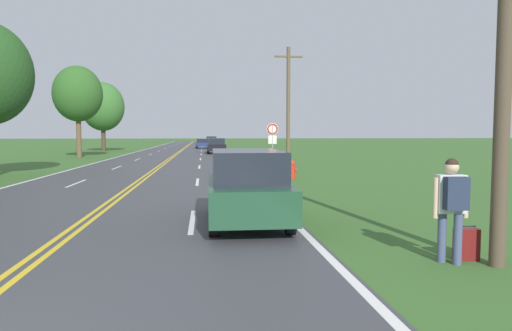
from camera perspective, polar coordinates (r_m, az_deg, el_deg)
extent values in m
cube|color=white|center=(11.14, -7.98, -6.90)|extent=(0.12, 3.00, 0.00)
cube|color=white|center=(20.05, -7.33, -2.04)|extent=(0.12, 3.00, 0.00)
cube|color=white|center=(29.01, -7.09, -0.18)|extent=(0.12, 3.00, 0.00)
cube|color=white|center=(37.99, -6.96, 0.81)|extent=(0.12, 3.00, 0.00)
cube|color=white|center=(46.98, -6.88, 1.41)|extent=(0.12, 3.00, 0.00)
cube|color=white|center=(55.97, -6.82, 1.83)|extent=(0.12, 3.00, 0.00)
cube|color=white|center=(64.97, -6.78, 2.12)|extent=(0.12, 3.00, 0.00)
cube|color=white|center=(73.96, -6.75, 2.35)|extent=(0.12, 3.00, 0.00)
cube|color=white|center=(82.96, -6.73, 2.53)|extent=(0.12, 3.00, 0.00)
cube|color=white|center=(91.96, -6.71, 2.67)|extent=(0.12, 3.00, 0.00)
cube|color=white|center=(100.96, -6.70, 2.78)|extent=(0.12, 3.00, 0.00)
cube|color=white|center=(109.95, -6.68, 2.88)|extent=(0.12, 3.00, 0.00)
cube|color=white|center=(20.75, -21.53, -2.08)|extent=(0.12, 3.00, 0.00)
cube|color=white|center=(29.50, -17.01, -0.25)|extent=(0.12, 3.00, 0.00)
cube|color=white|center=(38.37, -14.57, 0.74)|extent=(0.12, 3.00, 0.00)
cube|color=white|center=(47.29, -13.05, 1.36)|extent=(0.12, 3.00, 0.00)
cube|color=white|center=(56.23, -12.02, 1.78)|extent=(0.12, 3.00, 0.00)
cube|color=white|center=(65.19, -11.26, 2.08)|extent=(0.12, 3.00, 0.00)
cube|color=white|center=(74.16, -10.69, 2.31)|extent=(0.12, 3.00, 0.00)
cube|color=white|center=(83.13, -10.24, 2.49)|extent=(0.12, 3.00, 0.00)
cube|color=white|center=(92.11, -9.88, 2.64)|extent=(0.12, 3.00, 0.00)
cube|color=white|center=(101.10, -9.58, 2.76)|extent=(0.12, 3.00, 0.00)
cube|color=white|center=(110.08, -9.34, 2.86)|extent=(0.12, 3.00, 0.00)
cylinder|color=#475175|center=(8.17, 22.21, -8.29)|extent=(0.14, 0.14, 0.83)
cylinder|color=#475175|center=(8.11, 23.89, -8.43)|extent=(0.14, 0.14, 0.83)
cube|color=silver|center=(8.02, 23.19, -3.29)|extent=(0.46, 0.22, 0.62)
sphere|color=beige|center=(7.98, 23.27, -0.19)|extent=(0.22, 0.22, 0.22)
sphere|color=#2D2319|center=(7.97, 23.28, 0.09)|extent=(0.21, 0.21, 0.21)
cylinder|color=beige|center=(7.92, 21.56, -3.78)|extent=(0.09, 0.09, 0.66)
cylinder|color=beige|center=(8.14, 24.75, -3.67)|extent=(0.09, 0.09, 0.66)
cube|color=#232D47|center=(7.85, 23.77, -3.22)|extent=(0.37, 0.20, 0.52)
cube|color=maroon|center=(8.47, 24.81, -8.96)|extent=(0.42, 0.18, 0.53)
cylinder|color=black|center=(8.41, 24.87, -6.92)|extent=(0.29, 0.04, 0.02)
cylinder|color=red|center=(21.46, 4.50, -0.79)|extent=(0.32, 0.32, 0.65)
sphere|color=red|center=(21.43, 4.51, 0.25)|extent=(0.30, 0.30, 0.30)
cylinder|color=red|center=(21.49, 5.02, -0.59)|extent=(0.08, 0.11, 0.11)
cylinder|color=red|center=(21.41, 3.98, -0.60)|extent=(0.08, 0.11, 0.11)
cylinder|color=gray|center=(23.69, 2.06, 2.04)|extent=(0.07, 0.07, 2.60)
cylinder|color=silver|center=(23.66, 2.07, 4.58)|extent=(0.60, 0.02, 0.60)
torus|color=red|center=(23.65, 2.08, 4.59)|extent=(0.55, 0.07, 0.55)
cube|color=silver|center=(23.66, 2.07, 3.25)|extent=(0.44, 0.02, 0.44)
cylinder|color=brown|center=(29.61, 4.05, 7.28)|extent=(0.24, 0.24, 7.62)
cube|color=brown|center=(29.96, 4.08, 13.42)|extent=(1.80, 0.12, 0.10)
cylinder|color=brown|center=(43.05, -21.27, 3.45)|extent=(0.42, 0.42, 3.80)
ellipsoid|color=#2D5B23|center=(43.19, -21.39, 8.35)|extent=(4.21, 4.21, 4.84)
cylinder|color=#473828|center=(57.49, -18.52, 3.28)|extent=(0.50, 0.50, 3.20)
ellipsoid|color=#386B2D|center=(57.58, -18.61, 6.99)|extent=(5.00, 5.00, 5.76)
cylinder|color=black|center=(9.63, 4.26, -6.76)|extent=(0.21, 0.63, 0.63)
cylinder|color=black|center=(9.49, -5.33, -6.94)|extent=(0.21, 0.63, 0.63)
cylinder|color=black|center=(12.18, 2.10, -4.48)|extent=(0.21, 0.63, 0.63)
cylinder|color=black|center=(12.07, -5.45, -4.58)|extent=(0.21, 0.63, 0.63)
cube|color=#1E472D|center=(10.76, -1.15, -3.83)|extent=(1.84, 4.25, 0.73)
cube|color=#1E232D|center=(10.68, -1.16, -0.01)|extent=(1.61, 2.98, 0.71)
cylinder|color=black|center=(47.44, -3.91, 1.87)|extent=(0.21, 0.71, 0.70)
cylinder|color=black|center=(47.37, -5.96, 1.85)|extent=(0.21, 0.71, 0.70)
cylinder|color=black|center=(50.29, -4.11, 1.99)|extent=(0.21, 0.71, 0.70)
cylinder|color=black|center=(50.22, -6.04, 1.97)|extent=(0.21, 0.71, 0.70)
cube|color=black|center=(48.81, -5.01, 2.28)|extent=(1.97, 4.62, 0.69)
cube|color=#1E232D|center=(48.80, -5.01, 3.05)|extent=(1.72, 3.24, 0.63)
cylinder|color=black|center=(65.16, -5.88, 2.44)|extent=(0.23, 0.72, 0.71)
cylinder|color=black|center=(65.08, -7.38, 2.42)|extent=(0.23, 0.72, 0.71)
cylinder|color=black|center=(67.40, -5.99, 2.49)|extent=(0.23, 0.72, 0.71)
cylinder|color=black|center=(67.33, -7.44, 2.47)|extent=(0.23, 0.72, 0.71)
cube|color=navy|center=(66.23, -6.67, 2.65)|extent=(2.07, 3.70, 0.53)
cube|color=#1E232D|center=(66.22, -6.68, 3.12)|extent=(1.79, 2.61, 0.53)
cylinder|color=black|center=(76.32, -4.96, 2.63)|extent=(0.22, 0.62, 0.61)
cylinder|color=black|center=(76.33, -6.21, 2.62)|extent=(0.22, 0.62, 0.61)
cylinder|color=black|center=(78.99, -4.96, 2.68)|extent=(0.22, 0.62, 0.61)
cylinder|color=black|center=(79.00, -6.17, 2.67)|extent=(0.22, 0.62, 0.61)
cube|color=#C1B28E|center=(77.65, -5.58, 2.90)|extent=(1.98, 4.35, 0.73)
cube|color=#1E232D|center=(77.64, -5.58, 3.41)|extent=(1.72, 3.06, 0.64)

